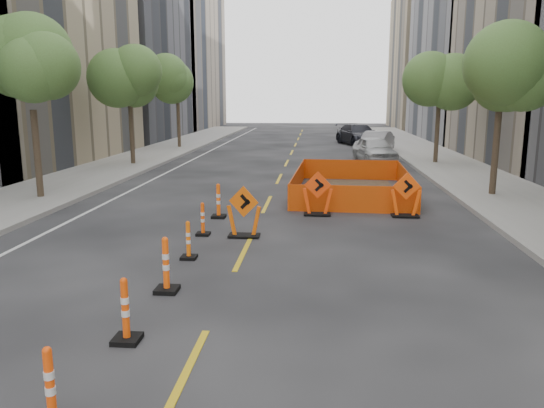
# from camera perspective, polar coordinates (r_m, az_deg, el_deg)

# --- Properties ---
(ground_plane) EXTENTS (140.00, 140.00, 0.00)m
(ground_plane) POSITION_cam_1_polar(r_m,az_deg,el_deg) (9.39, -6.47, -12.17)
(ground_plane) COLOR black
(sidewalk_left) EXTENTS (4.00, 90.00, 0.15)m
(sidewalk_left) POSITION_cam_1_polar(r_m,az_deg,el_deg) (23.38, -22.58, 1.52)
(sidewalk_left) COLOR gray
(sidewalk_left) RESTS_ON ground
(sidewalk_right) EXTENTS (4.00, 90.00, 0.15)m
(sidewalk_right) POSITION_cam_1_polar(r_m,az_deg,el_deg) (21.98, 24.05, 0.82)
(sidewalk_right) COLOR gray
(sidewalk_right) RESTS_ON ground
(bld_left_d) EXTENTS (12.00, 16.00, 14.00)m
(bld_left_d) POSITION_cam_1_polar(r_m,az_deg,el_deg) (51.30, -17.13, 14.59)
(bld_left_d) COLOR #4C4C51
(bld_left_d) RESTS_ON ground
(bld_left_e) EXTENTS (12.00, 20.00, 20.00)m
(bld_left_e) POSITION_cam_1_polar(r_m,az_deg,el_deg) (67.01, -11.87, 16.56)
(bld_left_e) COLOR gray
(bld_left_e) RESTS_ON ground
(bld_right_d) EXTENTS (12.00, 18.00, 20.00)m
(bld_right_d) POSITION_cam_1_polar(r_m,az_deg,el_deg) (51.34, 23.27, 17.55)
(bld_right_d) COLOR gray
(bld_right_d) RESTS_ON ground
(bld_right_e) EXTENTS (12.00, 14.00, 16.00)m
(bld_right_e) POSITION_cam_1_polar(r_m,az_deg,el_deg) (68.87, 18.28, 14.43)
(bld_right_e) COLOR tan
(bld_right_e) RESTS_ON ground
(tree_l_b) EXTENTS (2.80, 2.80, 5.95)m
(tree_l_b) POSITION_cam_1_polar(r_m,az_deg,el_deg) (21.06, -24.57, 12.55)
(tree_l_b) COLOR #382B1E
(tree_l_b) RESTS_ON ground
(tree_l_c) EXTENTS (2.80, 2.80, 5.95)m
(tree_l_c) POSITION_cam_1_polar(r_m,az_deg,el_deg) (30.20, -15.13, 12.53)
(tree_l_c) COLOR #382B1E
(tree_l_c) RESTS_ON ground
(tree_l_d) EXTENTS (2.80, 2.80, 5.95)m
(tree_l_d) POSITION_cam_1_polar(r_m,az_deg,el_deg) (39.76, -10.14, 12.39)
(tree_l_d) COLOR #382B1E
(tree_l_d) RESTS_ON ground
(tree_r_b) EXTENTS (2.80, 2.80, 5.95)m
(tree_r_b) POSITION_cam_1_polar(r_m,az_deg,el_deg) (21.50, 23.49, 12.59)
(tree_r_b) COLOR #382B1E
(tree_r_b) RESTS_ON ground
(tree_r_c) EXTENTS (2.80, 2.80, 5.95)m
(tree_r_c) POSITION_cam_1_polar(r_m,az_deg,el_deg) (31.16, 17.63, 12.35)
(tree_r_c) COLOR #382B1E
(tree_r_c) RESTS_ON ground
(channelizer_1) EXTENTS (0.39, 0.39, 0.99)m
(channelizer_1) POSITION_cam_1_polar(r_m,az_deg,el_deg) (6.90, -22.76, -17.66)
(channelizer_1) COLOR #EF440A
(channelizer_1) RESTS_ON ground
(channelizer_2) EXTENTS (0.41, 0.41, 1.05)m
(channelizer_2) POSITION_cam_1_polar(r_m,az_deg,el_deg) (8.64, -15.50, -10.93)
(channelizer_2) COLOR #E34509
(channelizer_2) RESTS_ON ground
(channelizer_3) EXTENTS (0.44, 0.44, 1.12)m
(channelizer_3) POSITION_cam_1_polar(r_m,az_deg,el_deg) (10.55, -11.34, -6.41)
(channelizer_3) COLOR #FF510A
(channelizer_3) RESTS_ON ground
(channelizer_4) EXTENTS (0.36, 0.36, 0.92)m
(channelizer_4) POSITION_cam_1_polar(r_m,az_deg,el_deg) (12.61, -8.99, -3.85)
(channelizer_4) COLOR #ED5F09
(channelizer_4) RESTS_ON ground
(channelizer_5) EXTENTS (0.36, 0.36, 0.93)m
(channelizer_5) POSITION_cam_1_polar(r_m,az_deg,el_deg) (14.68, -7.46, -1.60)
(channelizer_5) COLOR #E64909
(channelizer_5) RESTS_ON ground
(channelizer_6) EXTENTS (0.43, 0.43, 1.09)m
(channelizer_6) POSITION_cam_1_polar(r_m,az_deg,el_deg) (16.74, -5.79, 0.35)
(channelizer_6) COLOR #FD560A
(channelizer_6) RESTS_ON ground
(chevron_sign_left) EXTENTS (1.06, 0.79, 1.41)m
(chevron_sign_left) POSITION_cam_1_polar(r_m,az_deg,el_deg) (14.35, -3.04, -0.82)
(chevron_sign_left) COLOR #DC5509
(chevron_sign_left) RESTS_ON ground
(chevron_sign_center) EXTENTS (0.98, 0.62, 1.43)m
(chevron_sign_center) POSITION_cam_1_polar(r_m,az_deg,el_deg) (17.03, 4.93, 1.12)
(chevron_sign_center) COLOR #F43F0A
(chevron_sign_center) RESTS_ON ground
(chevron_sign_right) EXTENTS (0.98, 0.62, 1.42)m
(chevron_sign_right) POSITION_cam_1_polar(r_m,az_deg,el_deg) (17.26, 14.22, 0.95)
(chevron_sign_right) COLOR #FE4C0A
(chevron_sign_right) RESTS_ON ground
(safety_fence) EXTENTS (4.60, 7.47, 0.91)m
(safety_fence) POSITION_cam_1_polar(r_m,az_deg,el_deg) (21.18, 8.54, 2.37)
(safety_fence) COLOR #E7430C
(safety_fence) RESTS_ON ground
(parked_car_near) EXTENTS (2.57, 4.76, 1.54)m
(parked_car_near) POSITION_cam_1_polar(r_m,az_deg,el_deg) (31.20, 10.99, 5.75)
(parked_car_near) COLOR #B2B2B4
(parked_car_near) RESTS_ON ground
(parked_car_mid) EXTENTS (3.03, 4.79, 1.49)m
(parked_car_mid) POSITION_cam_1_polar(r_m,az_deg,el_deg) (36.33, 11.09, 6.49)
(parked_car_mid) COLOR gray
(parked_car_mid) RESTS_ON ground
(parked_car_far) EXTENTS (3.91, 6.10, 1.64)m
(parked_car_far) POSITION_cam_1_polar(r_m,az_deg,el_deg) (43.03, 9.28, 7.40)
(parked_car_far) COLOR black
(parked_car_far) RESTS_ON ground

